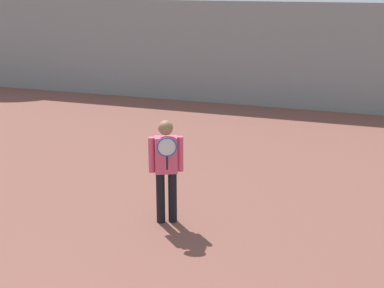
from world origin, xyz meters
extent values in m
cylinder|color=black|center=(-0.14, 5.24, 0.43)|extent=(0.14, 0.14, 0.86)
cylinder|color=black|center=(0.04, 5.32, 0.43)|extent=(0.14, 0.14, 0.86)
cube|color=#DB4C6B|center=(-0.05, 5.28, 1.15)|extent=(0.40, 0.33, 0.59)
cylinder|color=#DB4C6B|center=(-0.26, 5.18, 1.16)|extent=(0.10, 0.10, 0.57)
cylinder|color=#DB4C6B|center=(0.15, 5.37, 1.16)|extent=(0.10, 0.10, 0.57)
sphere|color=#8E6647|center=(-0.05, 5.28, 1.60)|extent=(0.23, 0.23, 0.23)
cylinder|color=black|center=(0.07, 5.03, 1.12)|extent=(0.03, 0.03, 0.22)
torus|color=#28519E|center=(0.07, 5.03, 1.37)|extent=(0.29, 0.15, 0.31)
cylinder|color=silver|center=(0.07, 5.03, 1.37)|extent=(0.24, 0.12, 0.27)
cube|color=gray|center=(0.00, 13.97, 1.59)|extent=(35.14, 0.06, 3.18)
cylinder|color=brown|center=(-11.71, 16.40, 1.53)|extent=(0.38, 0.38, 3.05)
camera|label=1|loc=(2.92, -2.16, 3.82)|focal=50.00mm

